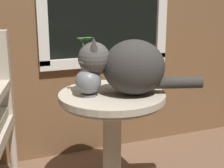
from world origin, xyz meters
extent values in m
cube|color=silver|center=(0.34, 0.68, 0.68)|extent=(0.95, 0.03, 0.07)
cylinder|color=#B2A893|center=(0.16, 0.10, 0.31)|extent=(0.10, 0.10, 0.56)
cylinder|color=#B2A893|center=(0.16, 0.10, 0.61)|extent=(0.58, 0.58, 0.03)
torus|color=#B2A893|center=(0.16, 0.10, 0.58)|extent=(0.56, 0.56, 0.02)
cylinder|color=#B2A893|center=(-0.37, 0.32, 0.22)|extent=(0.04, 0.04, 0.45)
ellipsoid|color=#33302D|center=(0.26, 0.04, 0.77)|extent=(0.40, 0.38, 0.29)
sphere|color=#494643|center=(0.06, 0.10, 0.82)|extent=(0.17, 0.17, 0.17)
cone|color=#33302D|center=(0.08, 0.14, 0.90)|extent=(0.05, 0.05, 0.06)
cone|color=#33302D|center=(0.05, 0.06, 0.90)|extent=(0.05, 0.05, 0.06)
cylinder|color=#33302D|center=(0.48, -0.03, 0.69)|extent=(0.30, 0.15, 0.06)
cylinder|color=slate|center=(0.03, 0.09, 0.63)|extent=(0.08, 0.08, 0.01)
ellipsoid|color=slate|center=(0.03, 0.09, 0.71)|extent=(0.14, 0.14, 0.14)
cylinder|color=slate|center=(0.03, 0.09, 0.79)|extent=(0.07, 0.07, 0.05)
torus|color=slate|center=(0.03, 0.09, 0.81)|extent=(0.09, 0.09, 0.02)
cylinder|color=#2D662D|center=(0.03, 0.10, 0.87)|extent=(0.02, 0.03, 0.11)
cone|color=#2D662D|center=(0.04, 0.12, 0.92)|extent=(0.04, 0.04, 0.02)
cylinder|color=#2D662D|center=(0.01, 0.10, 0.87)|extent=(0.03, 0.03, 0.11)
cone|color=#2D662D|center=(0.00, 0.11, 0.92)|extent=(0.04, 0.04, 0.02)
camera|label=1|loc=(-0.45, -1.49, 1.14)|focal=52.29mm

